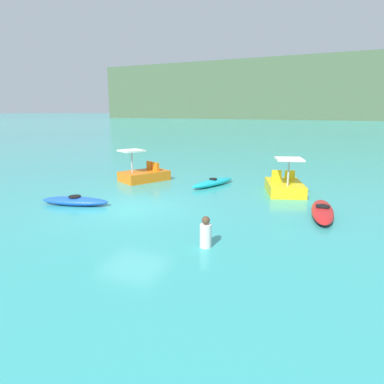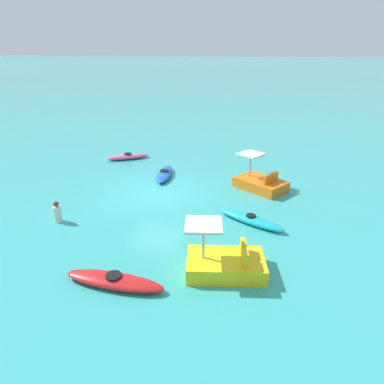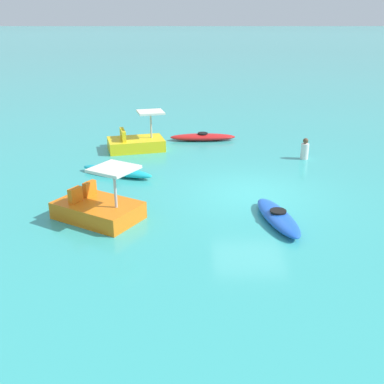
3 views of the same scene
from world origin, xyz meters
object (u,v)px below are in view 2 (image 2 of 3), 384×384
(kayak_blue, at_px, (164,174))
(pedal_boat_yellow, at_px, (225,262))
(kayak_pink, at_px, (128,156))
(kayak_red, at_px, (114,281))
(kayak_cyan, at_px, (251,220))
(person_near_shore, at_px, (57,213))
(pedal_boat_orange, at_px, (260,182))

(kayak_blue, xyz_separation_m, pedal_boat_yellow, (7.53, 4.90, 0.17))
(kayak_pink, bearing_deg, kayak_red, 24.76)
(pedal_boat_yellow, bearing_deg, kayak_red, -61.68)
(kayak_red, distance_m, pedal_boat_yellow, 3.38)
(kayak_cyan, xyz_separation_m, person_near_shore, (2.07, -7.44, 0.22))
(pedal_boat_yellow, bearing_deg, person_near_shore, -101.08)
(kayak_blue, relative_size, kayak_cyan, 0.96)
(pedal_boat_yellow, bearing_deg, pedal_boat_orange, 177.89)
(kayak_cyan, relative_size, pedal_boat_yellow, 1.08)
(kayak_blue, bearing_deg, kayak_pink, -125.02)
(kayak_cyan, bearing_deg, person_near_shore, -74.48)
(kayak_pink, bearing_deg, person_near_shore, 7.81)
(pedal_boat_orange, distance_m, pedal_boat_yellow, 7.26)
(kayak_blue, relative_size, pedal_boat_yellow, 1.04)
(kayak_cyan, height_order, person_near_shore, person_near_shore)
(kayak_pink, relative_size, person_near_shore, 2.94)
(person_near_shore, bearing_deg, pedal_boat_orange, 128.50)
(kayak_blue, distance_m, pedal_boat_yellow, 8.98)
(kayak_cyan, distance_m, kayak_pink, 10.75)
(kayak_blue, distance_m, kayak_cyan, 6.63)
(kayak_red, height_order, person_near_shore, person_near_shore)
(kayak_pink, distance_m, pedal_boat_yellow, 12.90)
(kayak_red, bearing_deg, kayak_pink, -155.24)
(kayak_pink, distance_m, pedal_boat_orange, 8.94)
(kayak_cyan, height_order, kayak_red, same)
(kayak_red, relative_size, person_near_shore, 3.55)
(kayak_red, bearing_deg, pedal_boat_yellow, 118.32)
(kayak_blue, bearing_deg, pedal_boat_yellow, 33.05)
(kayak_pink, relative_size, pedal_boat_yellow, 0.96)
(pedal_boat_orange, distance_m, person_near_shore, 9.42)
(pedal_boat_orange, relative_size, person_near_shore, 3.22)
(kayak_cyan, bearing_deg, pedal_boat_yellow, -5.50)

